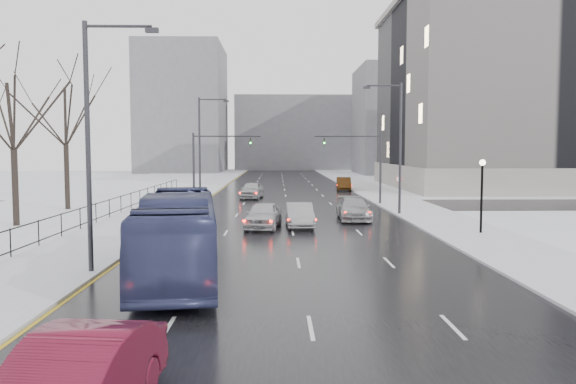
{
  "coord_description": "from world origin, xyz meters",
  "views": [
    {
      "loc": [
        -0.94,
        -2.34,
        5.02
      ],
      "look_at": [
        -0.28,
        30.83,
        2.5
      ],
      "focal_mm": 35.0,
      "sensor_mm": 36.0,
      "label": 1
    }
  ],
  "objects": [
    {
      "name": "streetlight_r_mid",
      "position": [
        8.17,
        40.0,
        5.62
      ],
      "size": [
        2.95,
        0.25,
        10.0
      ],
      "color": "#2D2D33",
      "rests_on": "ground"
    },
    {
      "name": "sedan_center_far",
      "position": [
        -3.5,
        54.63,
        0.89
      ],
      "size": [
        2.55,
        5.16,
        1.69
      ],
      "primitive_type": "imported",
      "rotation": [
        0.0,
        0.0,
        -0.11
      ],
      "color": "#AEAFB2",
      "rests_on": "road"
    },
    {
      "name": "tree_park_d",
      "position": [
        -17.8,
        34.0,
        0.0
      ],
      "size": [
        8.75,
        8.75,
        12.5
      ],
      "primitive_type": null,
      "color": "black",
      "rests_on": "ground"
    },
    {
      "name": "mast_signal_right",
      "position": [
        7.33,
        48.0,
        4.11
      ],
      "size": [
        6.1,
        0.33,
        6.5
      ],
      "color": "#2D2D33",
      "rests_on": "ground"
    },
    {
      "name": "sidewalk_right",
      "position": [
        10.5,
        60.0,
        0.08
      ],
      "size": [
        5.0,
        150.0,
        0.16
      ],
      "primitive_type": "cube",
      "color": "silver",
      "rests_on": "ground"
    },
    {
      "name": "civic_building",
      "position": [
        35.0,
        72.0,
        11.21
      ],
      "size": [
        41.0,
        31.0,
        24.8
      ],
      "color": "gray",
      "rests_on": "ground"
    },
    {
      "name": "sidewalk_left",
      "position": [
        -10.5,
        60.0,
        0.08
      ],
      "size": [
        5.0,
        150.0,
        0.16
      ],
      "primitive_type": "cube",
      "color": "silver",
      "rests_on": "ground"
    },
    {
      "name": "lamppost_r_mid",
      "position": [
        11.0,
        30.0,
        2.94
      ],
      "size": [
        0.36,
        0.36,
        4.28
      ],
      "color": "black",
      "rests_on": "sidewalk_right"
    },
    {
      "name": "cross_road",
      "position": [
        0.0,
        48.0,
        0.02
      ],
      "size": [
        130.0,
        10.0,
        0.04
      ],
      "primitive_type": "cube",
      "color": "black",
      "rests_on": "ground"
    },
    {
      "name": "bldg_far_left",
      "position": [
        -22.0,
        125.0,
        14.0
      ],
      "size": [
        18.0,
        22.0,
        28.0
      ],
      "primitive_type": "cube",
      "color": "slate",
      "rests_on": "ground"
    },
    {
      "name": "bldg_far_right",
      "position": [
        28.0,
        115.0,
        11.0
      ],
      "size": [
        24.0,
        20.0,
        22.0
      ],
      "primitive_type": "cube",
      "color": "slate",
      "rests_on": "ground"
    },
    {
      "name": "mast_signal_left",
      "position": [
        -7.33,
        48.0,
        4.11
      ],
      "size": [
        6.1,
        0.33,
        6.5
      ],
      "color": "#2D2D33",
      "rests_on": "ground"
    },
    {
      "name": "sedan_right_near",
      "position": [
        0.5,
        33.41,
        0.82
      ],
      "size": [
        1.81,
        4.77,
        1.55
      ],
      "primitive_type": "imported",
      "rotation": [
        0.0,
        0.0,
        0.03
      ],
      "color": "gray",
      "rests_on": "road"
    },
    {
      "name": "sedan_center_near",
      "position": [
        -1.8,
        32.95,
        0.88
      ],
      "size": [
        2.58,
        5.11,
        1.67
      ],
      "primitive_type": "imported",
      "rotation": [
        0.0,
        0.0,
        -0.13
      ],
      "color": "#B7B7BC",
      "rests_on": "road"
    },
    {
      "name": "park_strip",
      "position": [
        -20.0,
        60.0,
        0.06
      ],
      "size": [
        14.0,
        150.0,
        0.12
      ],
      "primitive_type": "cube",
      "color": "white",
      "rests_on": "ground"
    },
    {
      "name": "road",
      "position": [
        0.0,
        60.0,
        0.02
      ],
      "size": [
        16.0,
        150.0,
        0.04
      ],
      "primitive_type": "cube",
      "color": "black",
      "rests_on": "ground"
    },
    {
      "name": "bldg_far_center",
      "position": [
        4.0,
        140.0,
        9.0
      ],
      "size": [
        30.0,
        18.0,
        18.0
      ],
      "primitive_type": "cube",
      "color": "slate",
      "rests_on": "ground"
    },
    {
      "name": "tree_park_e",
      "position": [
        -18.2,
        44.0,
        0.0
      ],
      "size": [
        9.45,
        9.45,
        13.5
      ],
      "primitive_type": null,
      "color": "black",
      "rests_on": "ground"
    },
    {
      "name": "streetlight_l_far",
      "position": [
        -8.17,
        52.0,
        5.62
      ],
      "size": [
        2.95,
        0.25,
        10.0
      ],
      "color": "#2D2D33",
      "rests_on": "ground"
    },
    {
      "name": "iron_fence",
      "position": [
        -13.0,
        30.0,
        0.91
      ],
      "size": [
        0.06,
        70.0,
        1.3
      ],
      "color": "black",
      "rests_on": "sidewalk_left"
    },
    {
      "name": "streetlight_l_near",
      "position": [
        -8.17,
        20.0,
        5.62
      ],
      "size": [
        2.95,
        0.25,
        10.0
      ],
      "color": "#2D2D33",
      "rests_on": "ground"
    },
    {
      "name": "no_uturn_sign",
      "position": [
        9.2,
        44.0,
        2.3
      ],
      "size": [
        0.6,
        0.06,
        2.7
      ],
      "color": "#2D2D33",
      "rests_on": "sidewalk_right"
    },
    {
      "name": "sedan_right_far",
      "position": [
        4.5,
        37.11,
        0.82
      ],
      "size": [
        2.29,
        5.42,
        1.56
      ],
      "primitive_type": "imported",
      "rotation": [
        0.0,
        0.0,
        -0.02
      ],
      "color": "#97989B",
      "rests_on": "road"
    },
    {
      "name": "bus",
      "position": [
        -4.8,
        19.45,
        1.69
      ],
      "size": [
        4.26,
        12.08,
        3.29
      ],
      "primitive_type": "imported",
      "rotation": [
        0.0,
        0.0,
        0.13
      ],
      "color": "navy",
      "rests_on": "road"
    },
    {
      "name": "sedan_right_distant",
      "position": [
        7.2,
        65.71,
        0.84
      ],
      "size": [
        2.1,
        4.98,
        1.6
      ],
      "primitive_type": "imported",
      "rotation": [
        0.0,
        0.0,
        -0.09
      ],
      "color": "#3F230A",
      "rests_on": "road"
    }
  ]
}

